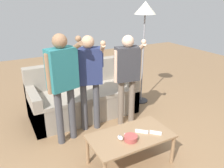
% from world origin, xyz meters
% --- Properties ---
extents(ground_plane, '(12.00, 12.00, 0.00)m').
position_xyz_m(ground_plane, '(0.00, 0.00, 0.00)').
color(ground_plane, '#93704C').
extents(couch, '(1.82, 0.85, 0.89)m').
position_xyz_m(couch, '(0.01, 1.48, 0.31)').
color(couch, '#9E9384').
rests_on(couch, ground).
extents(coffee_table, '(1.02, 0.56, 0.41)m').
position_xyz_m(coffee_table, '(0.05, -0.04, 0.36)').
color(coffee_table, '#997551').
rests_on(coffee_table, ground).
extents(snack_bowl, '(0.16, 0.16, 0.06)m').
position_xyz_m(snack_bowl, '(-0.00, -0.13, 0.44)').
color(snack_bowl, '#B24C47').
rests_on(snack_bowl, coffee_table).
extents(game_remote_nunchuk, '(0.06, 0.09, 0.05)m').
position_xyz_m(game_remote_nunchuk, '(-0.10, -0.06, 0.44)').
color(game_remote_nunchuk, white).
rests_on(game_remote_nunchuk, coffee_table).
extents(floor_lamp, '(0.39, 0.39, 1.91)m').
position_xyz_m(floor_lamp, '(1.23, 1.40, 1.69)').
color(floor_lamp, '#2D2D33').
rests_on(floor_lamp, ground).
extents(player_left, '(0.49, 0.30, 1.56)m').
position_xyz_m(player_left, '(-0.49, 0.82, 0.98)').
color(player_left, '#47474C').
rests_on(player_left, ground).
extents(player_center, '(0.43, 0.38, 1.49)m').
position_xyz_m(player_center, '(-0.06, 0.94, 0.94)').
color(player_center, '#47474C').
rests_on(player_center, ground).
extents(player_right, '(0.43, 0.34, 1.46)m').
position_xyz_m(player_right, '(0.53, 0.82, 0.92)').
color(player_right, '#756656').
rests_on(player_right, ground).
extents(game_remote_wand_near, '(0.14, 0.14, 0.03)m').
position_xyz_m(game_remote_wand_near, '(0.21, -0.05, 0.43)').
color(game_remote_wand_near, white).
rests_on(game_remote_wand_near, coffee_table).
extents(game_remote_wand_far, '(0.14, 0.11, 0.03)m').
position_xyz_m(game_remote_wand_far, '(0.04, -0.06, 0.43)').
color(game_remote_wand_far, white).
rests_on(game_remote_wand_far, coffee_table).
extents(game_remote_wand_spare, '(0.13, 0.13, 0.03)m').
position_xyz_m(game_remote_wand_spare, '(0.34, -0.16, 0.43)').
color(game_remote_wand_spare, white).
rests_on(game_remote_wand_spare, coffee_table).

